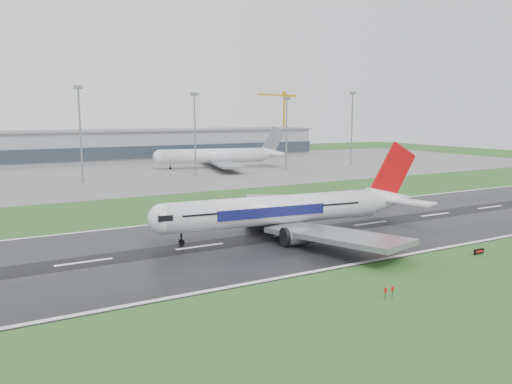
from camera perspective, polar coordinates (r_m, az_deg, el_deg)
ground at (r=99.67m, az=4.29°, el=-4.82°), size 520.00×520.00×0.00m
runway at (r=99.66m, az=4.29°, el=-4.80°), size 400.00×45.00×0.10m
apron at (r=214.02m, az=-14.35°, el=2.23°), size 400.00×130.00×0.08m
terminal at (r=271.72m, az=-17.63°, el=5.00°), size 240.00×36.00×15.00m
main_airliner at (r=98.37m, az=4.37°, el=0.09°), size 62.97×60.54×16.97m
parked_airliner at (r=222.52m, az=-4.31°, el=5.02°), size 71.64×68.50×17.76m
tower_crane at (r=331.68m, az=3.22°, el=8.09°), size 37.54×15.68×39.18m
runway_sign at (r=92.99m, az=24.08°, el=-6.24°), size 2.28×0.88×1.04m
floodmast_2 at (r=183.71m, az=-19.38°, el=6.00°), size 0.64×0.64×32.19m
floodmast_3 at (r=195.33m, az=-6.97°, el=6.34°), size 0.64×0.64×30.70m
floodmast_4 at (r=214.49m, az=3.50°, el=6.48°), size 0.64×0.64×29.77m
floodmast_5 at (r=235.33m, az=10.87°, el=6.89°), size 0.64×0.64×32.68m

